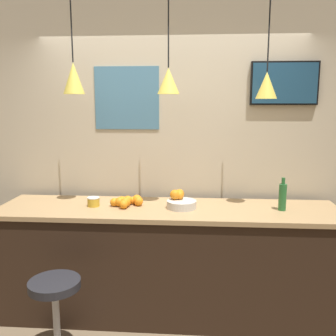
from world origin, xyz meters
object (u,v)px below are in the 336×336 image
at_px(bar_stool, 56,304).
at_px(spread_jar, 94,202).
at_px(juice_bottle, 283,196).
at_px(fruit_bowl, 181,202).
at_px(mounted_tv, 284,83).

relative_size(bar_stool, spread_jar, 5.78).
height_order(bar_stool, juice_bottle, juice_bottle).
xyz_separation_m(fruit_bowl, mounted_tv, (0.92, 0.41, 1.02)).
xyz_separation_m(juice_bottle, mounted_tv, (0.06, 0.42, 0.95)).
bearing_deg(juice_bottle, fruit_bowl, 179.15).
relative_size(fruit_bowl, juice_bottle, 0.91).
height_order(bar_stool, spread_jar, spread_jar).
bearing_deg(spread_jar, fruit_bowl, 0.95).
bearing_deg(bar_stool, mounted_tv, 31.49).
distance_m(bar_stool, spread_jar, 0.91).
bearing_deg(mounted_tv, spread_jar, -166.00).
relative_size(bar_stool, fruit_bowl, 2.43).
height_order(fruit_bowl, mounted_tv, mounted_tv).
height_order(bar_stool, mounted_tv, mounted_tv).
distance_m(fruit_bowl, juice_bottle, 0.86).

